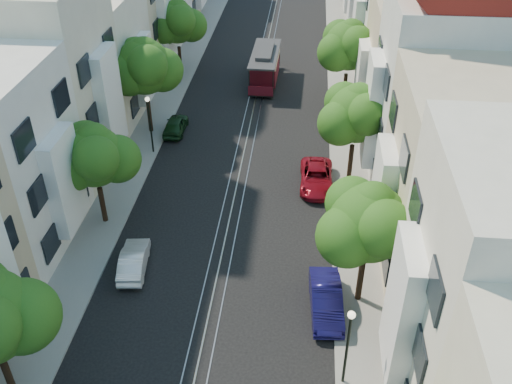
% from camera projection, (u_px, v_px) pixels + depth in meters
% --- Properties ---
extents(ground, '(200.00, 200.00, 0.00)m').
position_uv_depth(ground, '(251.00, 118.00, 44.39)').
color(ground, black).
rests_on(ground, ground).
extents(sidewalk_east, '(2.50, 80.00, 0.12)m').
position_uv_depth(sidewalk_east, '(345.00, 121.00, 43.80)').
color(sidewalk_east, gray).
rests_on(sidewalk_east, ground).
extents(sidewalk_west, '(2.50, 80.00, 0.12)m').
position_uv_depth(sidewalk_west, '(160.00, 113.00, 44.91)').
color(sidewalk_west, gray).
rests_on(sidewalk_west, ground).
extents(rail_left, '(0.06, 80.00, 0.02)m').
position_uv_depth(rail_left, '(244.00, 117.00, 44.42)').
color(rail_left, gray).
rests_on(rail_left, ground).
extents(rail_slot, '(0.06, 80.00, 0.02)m').
position_uv_depth(rail_slot, '(251.00, 117.00, 44.38)').
color(rail_slot, gray).
rests_on(rail_slot, ground).
extents(rail_right, '(0.06, 80.00, 0.02)m').
position_uv_depth(rail_right, '(258.00, 118.00, 44.34)').
color(rail_right, gray).
rests_on(rail_right, ground).
extents(lane_line, '(0.08, 80.00, 0.01)m').
position_uv_depth(lane_line, '(251.00, 118.00, 44.38)').
color(lane_line, tan).
rests_on(lane_line, ground).
extents(townhouses_east, '(7.75, 72.00, 12.00)m').
position_uv_depth(townhouses_east, '(417.00, 60.00, 40.46)').
color(townhouses_east, beige).
rests_on(townhouses_east, ground).
extents(townhouses_west, '(7.75, 72.00, 11.76)m').
position_uv_depth(townhouses_west, '(92.00, 50.00, 42.34)').
color(townhouses_west, silver).
rests_on(townhouses_west, ground).
extents(tree_e_b, '(4.93, 4.08, 6.68)m').
position_uv_depth(tree_e_b, '(370.00, 225.00, 25.56)').
color(tree_e_b, black).
rests_on(tree_e_b, ground).
extents(tree_e_c, '(4.84, 3.99, 6.52)m').
position_uv_depth(tree_e_c, '(357.00, 116.00, 34.64)').
color(tree_e_c, black).
rests_on(tree_e_c, ground).
extents(tree_e_d, '(5.01, 4.16, 6.85)m').
position_uv_depth(tree_e_d, '(350.00, 47.00, 43.50)').
color(tree_e_d, black).
rests_on(tree_e_d, ground).
extents(tree_w_b, '(4.72, 3.87, 6.27)m').
position_uv_depth(tree_w_b, '(95.00, 158.00, 30.95)').
color(tree_w_b, black).
rests_on(tree_w_b, ground).
extents(tree_w_c, '(5.13, 4.28, 7.09)m').
position_uv_depth(tree_w_c, '(145.00, 68.00, 39.57)').
color(tree_w_c, black).
rests_on(tree_w_c, ground).
extents(tree_w_d, '(4.84, 3.99, 6.52)m').
position_uv_depth(tree_w_d, '(178.00, 23.00, 48.85)').
color(tree_w_d, black).
rests_on(tree_w_d, ground).
extents(lamp_east, '(0.32, 0.32, 4.16)m').
position_uv_depth(lamp_east, '(348.00, 337.00, 22.63)').
color(lamp_east, black).
rests_on(lamp_east, ground).
extents(lamp_west, '(0.32, 0.32, 4.16)m').
position_uv_depth(lamp_west, '(149.00, 117.00, 38.34)').
color(lamp_west, black).
rests_on(lamp_west, ground).
extents(cable_car, '(2.36, 7.16, 2.74)m').
position_uv_depth(cable_car, '(265.00, 65.00, 48.95)').
color(cable_car, black).
rests_on(cable_car, ground).
extents(parked_car_e_mid, '(1.76, 4.26, 1.37)m').
position_uv_depth(parked_car_e_mid, '(326.00, 300.00, 27.30)').
color(parked_car_e_mid, '#110D44').
rests_on(parked_car_e_mid, ground).
extents(parked_car_e_far, '(2.14, 4.51, 1.24)m').
position_uv_depth(parked_car_e_far, '(317.00, 177.00, 36.24)').
color(parked_car_e_far, maroon).
rests_on(parked_car_e_far, ground).
extents(parked_car_w_mid, '(1.68, 3.75, 1.20)m').
position_uv_depth(parked_car_w_mid, '(134.00, 260.00, 29.78)').
color(parked_car_w_mid, silver).
rests_on(parked_car_w_mid, ground).
extents(parked_car_w_far, '(1.43, 3.56, 1.21)m').
position_uv_depth(parked_car_w_far, '(176.00, 125.00, 42.11)').
color(parked_car_w_far, '#153519').
rests_on(parked_car_w_far, ground).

